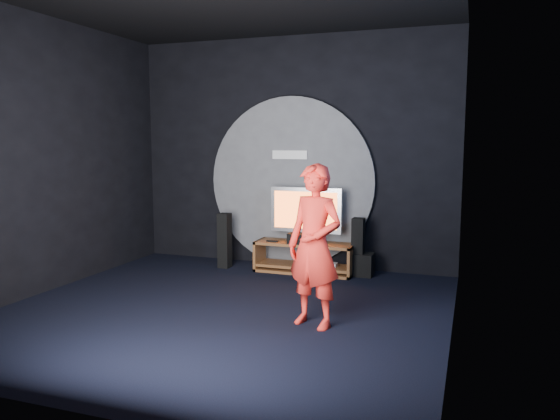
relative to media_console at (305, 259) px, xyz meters
The scene contains 14 objects.
floor 2.09m from the media_console, 99.67° to the right, with size 5.00×5.00×0.00m, color black.
back_wall 1.66m from the media_console, 127.82° to the left, with size 5.00×0.04×3.50m, color black.
front_wall 4.82m from the media_console, 94.39° to the right, with size 5.00×0.04×3.50m, color black.
left_wall 3.84m from the media_console, 144.27° to the right, with size 0.04×5.00×3.50m, color black.
right_wall 3.35m from the media_console, 43.63° to the right, with size 0.04×5.00×3.50m, color black.
wall_disc_panel 1.23m from the media_console, 131.58° to the left, with size 2.60×0.11×2.60m.
media_console is the anchor object (origin of this frame).
tv 0.70m from the media_console, 95.83° to the left, with size 1.07×0.22×0.80m.
center_speaker 0.36m from the media_console, 92.71° to the right, with size 0.40×0.15×0.15m, color black.
remote 0.55m from the media_console, 165.47° to the right, with size 0.18×0.05×0.02m, color black.
tower_speaker_left 1.27m from the media_console, behind, with size 0.17×0.19×0.84m, color black.
tower_speaker_right 0.81m from the media_console, ahead, with size 0.17×0.19×0.84m, color black.
subwoofer 0.85m from the media_console, ahead, with size 0.30×0.30×0.33m, color black.
player 2.41m from the media_console, 70.56° to the right, with size 0.62×0.41×1.70m, color red.
Camera 1 is at (2.64, -5.49, 1.94)m, focal length 35.00 mm.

